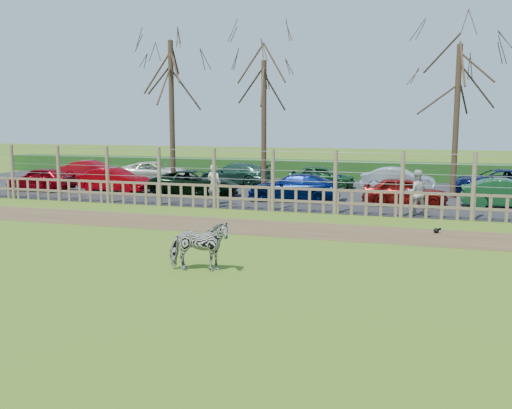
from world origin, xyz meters
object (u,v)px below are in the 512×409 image
(car_9, at_px, (235,174))
(car_3, at_px, (294,187))
(tree_right, at_px, (458,84))
(car_12, at_px, (496,181))
(tree_mid, at_px, (264,94))
(car_8, at_px, (155,172))
(tree_left, at_px, (171,79))
(crow, at_px, (437,230))
(car_0, at_px, (41,179))
(visitor_a, at_px, (214,184))
(car_7, at_px, (92,171))
(car_2, at_px, (195,183))
(visitor_b, at_px, (416,192))
(car_5, at_px, (508,194))
(car_1, at_px, (115,180))
(car_10, at_px, (321,176))
(car_4, at_px, (405,191))
(zebra, at_px, (199,246))
(car_11, at_px, (398,180))

(car_9, bearing_deg, car_3, 46.35)
(tree_right, bearing_deg, car_12, 47.89)
(tree_mid, distance_m, car_8, 8.72)
(tree_left, distance_m, crow, 15.70)
(car_0, distance_m, car_3, 13.23)
(tree_mid, relative_size, car_0, 1.94)
(visitor_a, relative_size, crow, 7.17)
(car_7, distance_m, car_12, 22.36)
(crow, bearing_deg, car_2, 151.30)
(car_3, height_order, car_12, same)
(visitor_b, distance_m, car_5, 4.51)
(visitor_a, bearing_deg, visitor_b, -172.84)
(car_1, bearing_deg, tree_mid, -70.73)
(car_0, relative_size, car_12, 0.82)
(tree_right, xyz_separation_m, car_7, (-20.29, 1.65, -4.60))
(visitor_b, relative_size, car_0, 0.49)
(car_3, distance_m, car_8, 10.63)
(car_3, distance_m, car_5, 8.90)
(crow, height_order, car_9, car_9)
(crow, distance_m, car_10, 12.47)
(tree_right, distance_m, visitor_b, 7.12)
(tree_right, height_order, car_12, tree_right)
(car_0, bearing_deg, tree_mid, 102.59)
(tree_right, distance_m, crow, 10.20)
(car_9, bearing_deg, car_1, -36.78)
(car_4, bearing_deg, car_2, 86.24)
(car_9, bearing_deg, car_8, -78.35)
(zebra, bearing_deg, car_9, 1.63)
(visitor_b, bearing_deg, zebra, 46.36)
(tree_left, height_order, tree_right, tree_left)
(car_10, xyz_separation_m, car_11, (4.01, -0.47, 0.00))
(car_2, xyz_separation_m, car_12, (13.80, 5.04, 0.00))
(car_8, relative_size, car_9, 1.04)
(car_5, relative_size, car_12, 0.84)
(tree_left, distance_m, car_11, 12.43)
(tree_mid, relative_size, tree_right, 0.93)
(car_1, bearing_deg, car_4, -89.46)
(car_2, xyz_separation_m, car_8, (-4.52, 4.59, 0.00))
(car_2, relative_size, car_10, 1.23)
(tree_right, height_order, car_2, tree_right)
(tree_mid, relative_size, car_5, 1.87)
(car_5, height_order, car_9, same)
(car_3, relative_size, car_10, 1.17)
(car_1, height_order, car_7, same)
(car_4, bearing_deg, car_7, 73.63)
(car_10, relative_size, car_11, 0.97)
(car_4, bearing_deg, tree_right, -35.20)
(car_10, bearing_deg, car_1, 112.26)
(tree_mid, distance_m, car_11, 8.01)
(car_1, bearing_deg, car_9, -40.30)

